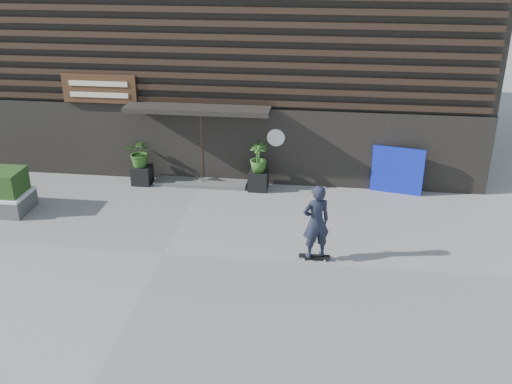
# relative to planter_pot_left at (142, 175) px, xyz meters

# --- Properties ---
(ground) EXTENTS (80.00, 80.00, 0.00)m
(ground) POSITION_rel_planter_pot_left_xyz_m (1.90, -4.40, -0.30)
(ground) COLOR gray
(ground) RESTS_ON ground
(entrance_step) EXTENTS (3.00, 0.80, 0.12)m
(entrance_step) POSITION_rel_planter_pot_left_xyz_m (1.90, 0.20, -0.24)
(entrance_step) COLOR #50504D
(entrance_step) RESTS_ON ground
(planter_pot_left) EXTENTS (0.60, 0.60, 0.60)m
(planter_pot_left) POSITION_rel_planter_pot_left_xyz_m (0.00, 0.00, 0.00)
(planter_pot_left) COLOR black
(planter_pot_left) RESTS_ON ground
(bamboo_left) EXTENTS (0.86, 0.75, 0.96)m
(bamboo_left) POSITION_rel_planter_pot_left_xyz_m (0.00, 0.00, 0.78)
(bamboo_left) COLOR #2D591E
(bamboo_left) RESTS_ON planter_pot_left
(planter_pot_right) EXTENTS (0.60, 0.60, 0.60)m
(planter_pot_right) POSITION_rel_planter_pot_left_xyz_m (3.80, 0.00, 0.00)
(planter_pot_right) COLOR black
(planter_pot_right) RESTS_ON ground
(bamboo_right) EXTENTS (0.54, 0.54, 0.96)m
(bamboo_right) POSITION_rel_planter_pot_left_xyz_m (3.80, 0.00, 0.78)
(bamboo_right) COLOR #2D591E
(bamboo_right) RESTS_ON planter_pot_right
(blue_tarp) EXTENTS (1.58, 0.43, 1.48)m
(blue_tarp) POSITION_rel_planter_pot_left_xyz_m (8.12, 0.30, 0.44)
(blue_tarp) COLOR #0D1CB4
(blue_tarp) RESTS_ON ground
(building) EXTENTS (18.00, 11.00, 8.00)m
(building) POSITION_rel_planter_pot_left_xyz_m (1.90, 5.56, 3.69)
(building) COLOR black
(building) RESTS_ON ground
(skateboarder) EXTENTS (0.83, 0.70, 2.01)m
(skateboarder) POSITION_rel_planter_pot_left_xyz_m (5.74, -4.17, 0.75)
(skateboarder) COLOR black
(skateboarder) RESTS_ON ground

